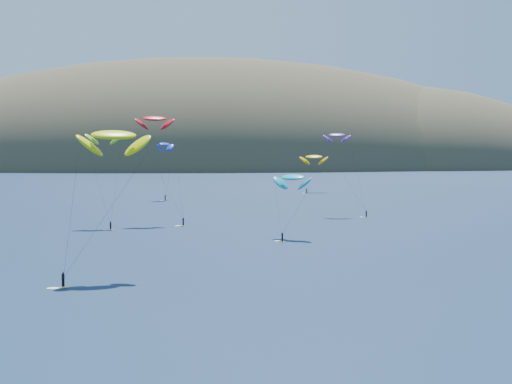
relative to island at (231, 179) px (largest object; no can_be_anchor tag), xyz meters
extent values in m
plane|color=black|center=(-39.40, -562.36, 10.74)|extent=(2800.00, 2800.00, 0.00)
ellipsoid|color=#3D3526|center=(-19.40, -2.36, -1.86)|extent=(600.00, 300.00, 210.00)
ellipsoid|color=#3D3526|center=(-179.40, 27.64, 3.54)|extent=(340.00, 240.00, 120.00)
ellipsoid|color=#3D3526|center=(140.60, -22.36, 1.38)|extent=(320.00, 220.00, 156.00)
ellipsoid|color=#3D3526|center=(260.60, 17.64, 5.70)|extent=(240.00, 180.00, 84.00)
cube|color=gold|center=(-53.66, -528.60, 10.78)|extent=(1.59, 0.83, 0.08)
cylinder|color=black|center=(-53.66, -528.60, 11.74)|extent=(0.36, 0.36, 1.64)
sphere|color=#8C6047|center=(-53.66, -528.60, 12.69)|extent=(0.27, 0.27, 0.27)
ellipsoid|color=#DDE104|center=(-48.05, -519.43, 30.19)|extent=(10.43, 6.84, 5.36)
cube|color=gold|center=(-54.36, -466.06, 10.78)|extent=(1.41, 0.48, 0.08)
cylinder|color=black|center=(-54.36, -466.06, 11.65)|extent=(0.33, 0.33, 1.49)
sphere|color=#8C6047|center=(-54.36, -466.06, 12.51)|extent=(0.25, 0.25, 0.25)
ellipsoid|color=#8AC71B|center=(-56.48, -457.15, 31.35)|extent=(8.04, 4.09, 4.38)
cube|color=gold|center=(-45.28, -384.77, 10.78)|extent=(1.20, 1.40, 0.08)
cylinder|color=black|center=(-45.28, -384.77, 11.68)|extent=(0.34, 0.34, 1.54)
sphere|color=#8C6047|center=(-45.28, -384.77, 12.57)|extent=(0.26, 0.26, 0.26)
ellipsoid|color=#0F2DCD|center=(-45.39, -379.22, 29.25)|extent=(7.61, 8.40, 4.35)
cube|color=gold|center=(-20.30, -487.93, 10.77)|extent=(1.28, 1.13, 0.07)
cylinder|color=black|center=(-20.30, -487.93, 11.61)|extent=(0.31, 0.31, 1.43)
sphere|color=#8C6047|center=(-20.30, -487.93, 12.44)|extent=(0.24, 0.24, 0.24)
ellipsoid|color=#0E96B3|center=(-17.44, -481.62, 22.55)|extent=(8.53, 7.84, 4.44)
cube|color=gold|center=(6.73, -444.98, 10.77)|extent=(1.38, 0.61, 0.07)
cylinder|color=black|center=(6.73, -444.98, 11.61)|extent=(0.31, 0.31, 1.42)
sphere|color=#8C6047|center=(6.73, -444.98, 12.43)|extent=(0.24, 0.24, 0.24)
ellipsoid|color=#622095|center=(0.51, -438.10, 31.49)|extent=(7.10, 4.22, 3.72)
cube|color=gold|center=(-38.95, -459.83, 10.78)|extent=(1.51, 0.63, 0.08)
cylinder|color=black|center=(-38.95, -459.83, 11.70)|extent=(0.34, 0.34, 1.56)
sphere|color=#8C6047|center=(-38.95, -459.83, 12.60)|extent=(0.26, 0.26, 0.26)
ellipsoid|color=red|center=(-45.50, -452.04, 35.02)|extent=(9.09, 5.19, 4.80)
cube|color=gold|center=(6.78, -354.36, 10.78)|extent=(1.55, 0.81, 0.08)
cylinder|color=black|center=(6.78, -354.36, 11.71)|extent=(0.35, 0.35, 1.59)
sphere|color=#8C6047|center=(6.78, -354.36, 12.63)|extent=(0.27, 0.27, 0.27)
ellipsoid|color=#D99300|center=(11.11, -345.71, 24.41)|extent=(11.16, 7.32, 5.73)
camera|label=1|loc=(-37.94, -619.45, 28.69)|focal=50.00mm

